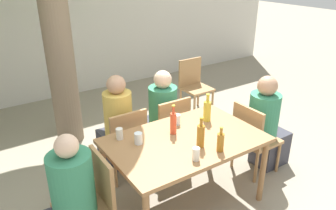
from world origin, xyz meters
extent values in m
plane|color=gray|center=(0.00, 0.00, 0.00)|extent=(30.00, 30.00, 0.00)
cube|color=beige|center=(0.00, 3.71, 1.40)|extent=(10.00, 0.08, 2.80)
cylinder|color=#7A6651|center=(-0.56, 1.99, 1.19)|extent=(0.36, 0.36, 2.38)
cube|color=#996B42|center=(0.00, 0.00, 0.75)|extent=(1.51, 0.98, 0.04)
cylinder|color=#996B42|center=(0.70, -0.43, 0.36)|extent=(0.06, 0.06, 0.73)
cylinder|color=#996B42|center=(-0.70, 0.43, 0.36)|extent=(0.06, 0.06, 0.73)
cylinder|color=#996B42|center=(0.70, 0.43, 0.36)|extent=(0.06, 0.06, 0.73)
cube|color=#A87A4C|center=(-1.08, 0.00, 0.41)|extent=(0.44, 0.44, 0.04)
cube|color=#A87A4C|center=(-0.88, 0.00, 0.66)|extent=(0.04, 0.44, 0.45)
cylinder|color=#A87A4C|center=(-0.89, 0.19, 0.20)|extent=(0.04, 0.04, 0.40)
cube|color=#A87A4C|center=(1.08, 0.00, 0.41)|extent=(0.44, 0.44, 0.04)
cube|color=#A87A4C|center=(0.88, 0.00, 0.66)|extent=(0.04, 0.44, 0.45)
cylinder|color=#A87A4C|center=(1.27, -0.19, 0.20)|extent=(0.04, 0.04, 0.40)
cylinder|color=#A87A4C|center=(1.27, 0.19, 0.20)|extent=(0.04, 0.04, 0.40)
cylinder|color=#A87A4C|center=(0.89, -0.19, 0.20)|extent=(0.04, 0.04, 0.40)
cylinder|color=#A87A4C|center=(0.89, 0.19, 0.20)|extent=(0.04, 0.04, 0.40)
cube|color=#A87A4C|center=(-0.30, 0.81, 0.41)|extent=(0.44, 0.44, 0.04)
cube|color=#A87A4C|center=(-0.30, 0.61, 0.66)|extent=(0.44, 0.04, 0.45)
cylinder|color=#A87A4C|center=(-0.11, 1.00, 0.20)|extent=(0.04, 0.04, 0.40)
cylinder|color=#A87A4C|center=(-0.49, 1.00, 0.20)|extent=(0.04, 0.04, 0.40)
cylinder|color=#A87A4C|center=(-0.11, 0.62, 0.20)|extent=(0.04, 0.04, 0.40)
cylinder|color=#A87A4C|center=(-0.49, 0.62, 0.20)|extent=(0.04, 0.04, 0.40)
cube|color=#A87A4C|center=(0.30, 0.81, 0.41)|extent=(0.44, 0.44, 0.04)
cube|color=#A87A4C|center=(0.30, 0.61, 0.66)|extent=(0.44, 0.04, 0.45)
cylinder|color=#A87A4C|center=(0.49, 1.00, 0.20)|extent=(0.04, 0.04, 0.40)
cylinder|color=#A87A4C|center=(0.11, 1.00, 0.20)|extent=(0.04, 0.04, 0.40)
cylinder|color=#A87A4C|center=(0.49, 0.62, 0.20)|extent=(0.04, 0.04, 0.40)
cylinder|color=#A87A4C|center=(0.11, 0.62, 0.20)|extent=(0.04, 0.04, 0.40)
cube|color=#A87A4C|center=(1.51, 1.71, 0.41)|extent=(0.44, 0.44, 0.04)
cube|color=#A87A4C|center=(1.51, 1.91, 0.66)|extent=(0.44, 0.04, 0.45)
cylinder|color=#A87A4C|center=(1.32, 1.52, 0.20)|extent=(0.04, 0.04, 0.40)
cylinder|color=#A87A4C|center=(1.70, 1.52, 0.20)|extent=(0.04, 0.04, 0.40)
cylinder|color=#A87A4C|center=(1.32, 1.90, 0.20)|extent=(0.04, 0.04, 0.40)
cylinder|color=#A87A4C|center=(1.70, 1.90, 0.20)|extent=(0.04, 0.04, 0.40)
cylinder|color=#337F5B|center=(-1.14, 0.00, 0.71)|extent=(0.36, 0.36, 0.55)
sphere|color=beige|center=(-1.14, 0.00, 1.07)|extent=(0.19, 0.19, 0.19)
cube|color=#383842|center=(1.34, 0.00, 0.22)|extent=(0.40, 0.32, 0.43)
cylinder|color=#337F5B|center=(1.14, 0.00, 0.71)|extent=(0.35, 0.35, 0.55)
sphere|color=tan|center=(1.14, 0.00, 1.09)|extent=(0.23, 0.23, 0.23)
cube|color=#383842|center=(-0.30, 1.07, 0.22)|extent=(0.29, 0.40, 0.43)
cylinder|color=gold|center=(-0.30, 0.87, 0.73)|extent=(0.32, 0.32, 0.60)
sphere|color=tan|center=(-0.30, 0.87, 1.13)|extent=(0.21, 0.21, 0.21)
cube|color=#383842|center=(0.30, 1.07, 0.22)|extent=(0.32, 0.40, 0.43)
cylinder|color=#337F5B|center=(0.30, 0.87, 0.70)|extent=(0.35, 0.35, 0.53)
sphere|color=beige|center=(0.30, 0.87, 1.07)|extent=(0.22, 0.22, 0.22)
cylinder|color=#9E661E|center=(0.14, -0.36, 0.86)|extent=(0.06, 0.06, 0.17)
cylinder|color=#9E661E|center=(0.14, -0.36, 0.97)|extent=(0.03, 0.03, 0.06)
cylinder|color=gold|center=(0.14, -0.36, 1.01)|extent=(0.03, 0.03, 0.01)
cylinder|color=gold|center=(0.43, 0.19, 0.88)|extent=(0.08, 0.08, 0.22)
cylinder|color=gold|center=(0.43, 0.19, 1.03)|extent=(0.03, 0.03, 0.08)
cylinder|color=gold|center=(0.43, 0.19, 1.08)|extent=(0.04, 0.04, 0.01)
cylinder|color=#DB4C2D|center=(-0.03, 0.15, 0.88)|extent=(0.06, 0.06, 0.22)
cylinder|color=#DB4C2D|center=(-0.03, 0.15, 1.03)|extent=(0.03, 0.03, 0.08)
cylinder|color=gold|center=(-0.03, 0.15, 1.07)|extent=(0.03, 0.03, 0.01)
cylinder|color=#9E661E|center=(0.03, -0.20, 0.88)|extent=(0.07, 0.07, 0.22)
cylinder|color=#9E661E|center=(0.03, -0.20, 1.02)|extent=(0.03, 0.03, 0.08)
cylinder|color=gold|center=(0.03, -0.20, 1.07)|extent=(0.03, 0.03, 0.01)
cylinder|color=silver|center=(-0.14, -0.35, 0.83)|extent=(0.07, 0.07, 0.12)
cylinder|color=silver|center=(0.11, 0.29, 0.83)|extent=(0.08, 0.08, 0.11)
cylinder|color=white|center=(-0.42, 0.17, 0.83)|extent=(0.08, 0.08, 0.11)
cylinder|color=silver|center=(-0.53, 0.35, 0.83)|extent=(0.07, 0.07, 0.11)
camera|label=1|loc=(-1.68, -2.23, 2.38)|focal=35.00mm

